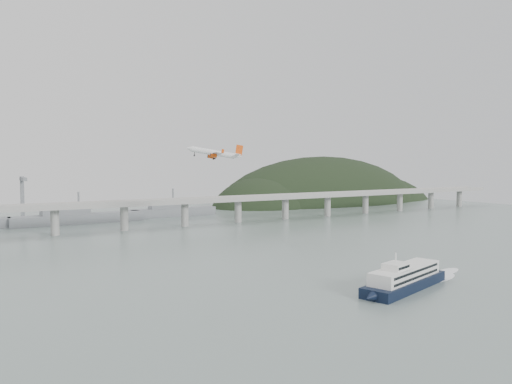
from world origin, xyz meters
TOP-DOWN VIEW (x-y plane):
  - ground at (0.00, 0.00)m, footprint 900.00×900.00m
  - bridge at (-1.15, 200.00)m, footprint 800.00×22.00m
  - headland at (285.18, 331.75)m, footprint 365.00×155.00m
  - ferry at (16.73, -35.68)m, footprint 83.99×32.64m
  - airliner at (1.04, 106.83)m, footprint 36.07×33.45m

SIDE VIEW (x-z plane):
  - headland at x=285.18m, z-range -97.34..58.66m
  - ground at x=0.00m, z-range 0.00..0.00m
  - ferry at x=16.73m, z-range -3.71..12.49m
  - bridge at x=-1.15m, z-range 5.70..29.60m
  - airliner at x=1.04m, z-range 53.11..63.04m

